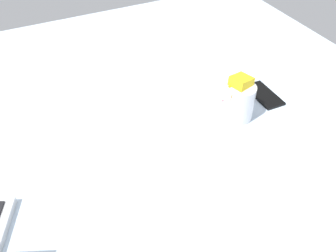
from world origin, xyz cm
name	(u,v)px	position (x,y,z in cm)	size (l,w,h in cm)	color
bed_mattress	(124,129)	(0.00, 0.00, 9.00)	(180.00, 140.00, 18.00)	silver
snack_cup	(239,100)	(-30.05, 19.08, 24.26)	(9.00, 9.75, 13.92)	silver
cell_phone	(264,95)	(-43.82, 14.32, 18.40)	(6.80, 14.00, 0.80)	black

